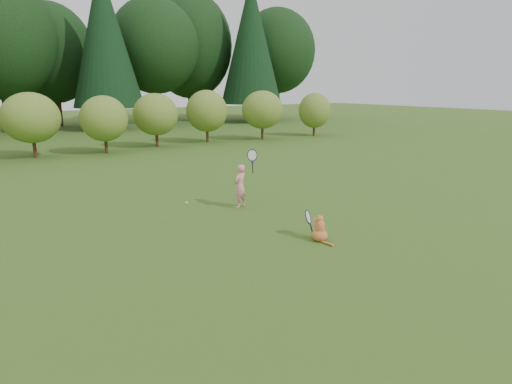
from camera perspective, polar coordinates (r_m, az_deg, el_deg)
ground at (r=8.54m, az=1.84°, el=-5.82°), size 100.00×100.00×0.00m
shrub_row at (r=20.16m, az=-20.19°, el=8.87°), size 28.00×3.00×2.80m
woodland_backdrop at (r=30.28m, az=-26.03°, el=21.39°), size 48.00×10.00×15.00m
child at (r=10.36m, az=-2.08°, el=0.93°), size 0.64×0.44×1.59m
cat at (r=8.30m, az=8.45°, el=-4.64°), size 0.50×0.78×0.69m
tennis_ball at (r=8.92m, az=-9.25°, el=-1.41°), size 0.07×0.07×0.07m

